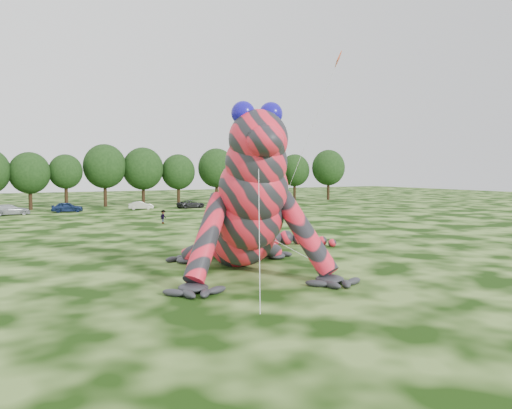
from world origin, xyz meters
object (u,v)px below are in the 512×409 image
at_px(tree_12, 178,179).
at_px(car_4, 67,207).
at_px(tree_11, 143,176).
at_px(inflatable_gecko, 237,189).
at_px(tree_15, 269,177).
at_px(car_7, 228,202).
at_px(spectator_3, 239,213).
at_px(tree_10, 105,175).
at_px(tree_13, 217,176).
at_px(tree_16, 295,177).
at_px(tree_17, 328,175).
at_px(car_6, 191,204).
at_px(tree_14, 244,178).
at_px(tree_9, 66,181).
at_px(car_5, 141,205).
at_px(tree_8, 30,181).
at_px(flying_kite, 333,73).
at_px(spectator_2, 163,217).
at_px(car_3, 10,210).

xyz_separation_m(tree_12, car_4, (-19.76, -8.11, -3.74)).
bearing_deg(tree_11, inflatable_gecko, -98.99).
xyz_separation_m(tree_15, car_7, (-12.83, -9.10, -4.10)).
bearing_deg(spectator_3, tree_10, 126.58).
bearing_deg(tree_13, tree_16, 6.99).
relative_size(tree_10, tree_17, 1.02).
xyz_separation_m(inflatable_gecko, car_6, (14.22, 47.22, -4.34)).
relative_size(tree_10, tree_14, 1.12).
bearing_deg(tree_16, tree_12, -176.33).
xyz_separation_m(tree_9, car_5, (10.03, -7.66, -3.71)).
height_order(tree_9, tree_15, tree_15).
xyz_separation_m(tree_11, tree_13, (13.35, -1.07, 0.03)).
xyz_separation_m(tree_13, car_4, (-26.88, -7.50, -4.32)).
relative_size(tree_8, car_6, 1.96).
bearing_deg(tree_14, car_6, -145.30).
height_order(tree_10, tree_12, tree_10).
bearing_deg(tree_10, spectator_3, -71.26).
height_order(flying_kite, tree_11, flying_kite).
distance_m(car_5, spectator_2, 21.73).
xyz_separation_m(tree_17, car_3, (-59.24, -8.31, -4.41)).
bearing_deg(spectator_3, tree_13, 89.86).
bearing_deg(inflatable_gecko, tree_10, 99.86).
relative_size(flying_kite, tree_16, 1.77).
bearing_deg(tree_11, spectator_3, -82.54).
height_order(tree_15, car_4, tree_15).
xyz_separation_m(tree_16, tree_17, (6.50, -2.71, 0.46)).
bearing_deg(car_5, car_3, 104.59).
height_order(flying_kite, tree_9, flying_kite).
distance_m(flying_kite, car_5, 44.91).
relative_size(car_4, spectator_2, 2.78).
bearing_deg(spectator_2, tree_12, 30.07).
xyz_separation_m(car_6, car_7, (6.60, -0.06, 0.09)).
distance_m(tree_14, car_7, 13.34).
bearing_deg(inflatable_gecko, flying_kite, 38.61).
bearing_deg(tree_13, tree_12, 175.08).
relative_size(flying_kite, car_4, 3.78).
distance_m(tree_14, car_5, 24.47).
bearing_deg(car_6, tree_10, 39.62).
xyz_separation_m(tree_8, car_6, (23.26, -8.25, -3.84)).
bearing_deg(tree_9, spectator_2, -76.53).
distance_m(car_5, car_6, 8.00).
height_order(tree_10, spectator_2, tree_10).
relative_size(tree_10, tree_15, 1.09).
bearing_deg(tree_16, car_6, -158.07).
height_order(tree_13, car_4, tree_13).
height_order(tree_9, tree_13, tree_13).
bearing_deg(tree_11, tree_9, -176.18).
bearing_deg(tree_12, tree_10, 176.20).
xyz_separation_m(tree_10, spectator_3, (10.33, -30.44, -4.38)).
distance_m(tree_12, car_5, 12.62).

